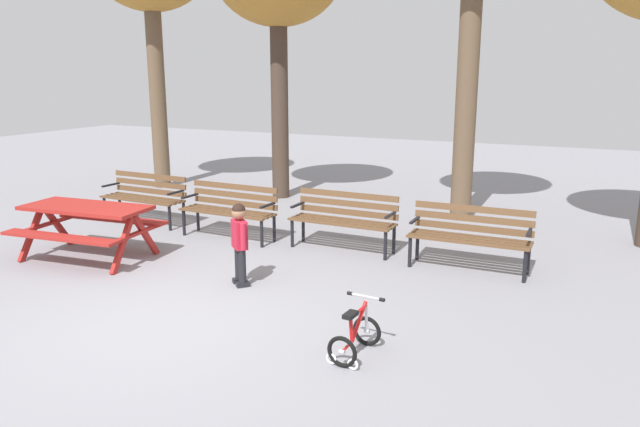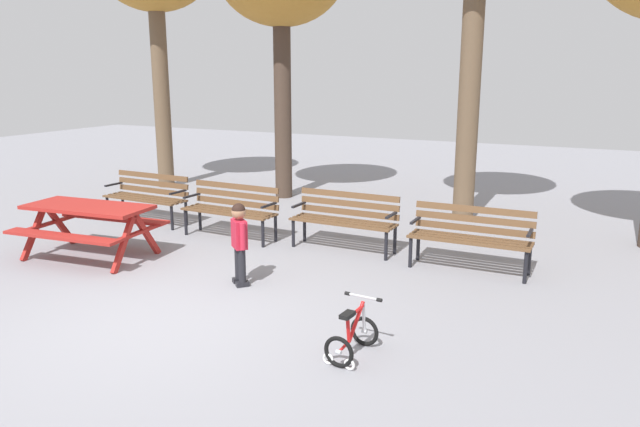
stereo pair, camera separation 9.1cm
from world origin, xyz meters
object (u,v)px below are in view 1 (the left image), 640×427
at_px(park_bench_right, 344,216).
at_px(child_standing, 240,238).
at_px(park_bench_far_right, 470,233).
at_px(kids_bicycle, 355,336).
at_px(park_bench_far_left, 146,194).
at_px(picnic_table, 87,218).
at_px(park_bench_left, 230,206).

relative_size(park_bench_right, child_standing, 1.54).
height_order(park_bench_right, park_bench_far_right, same).
xyz_separation_m(park_bench_right, kids_bicycle, (1.47, -3.21, -0.31)).
distance_m(park_bench_far_left, park_bench_right, 3.80).
bearing_deg(park_bench_right, kids_bicycle, -65.36).
bearing_deg(park_bench_far_left, child_standing, -32.06).
bearing_deg(park_bench_far_left, picnic_table, -71.19).
bearing_deg(park_bench_far_right, picnic_table, -160.09).
relative_size(park_bench_left, child_standing, 1.55).
bearing_deg(park_bench_far_right, park_bench_left, -179.70).
height_order(park_bench_far_left, park_bench_left, same).
relative_size(park_bench_far_left, park_bench_left, 1.00).
height_order(park_bench_far_right, child_standing, child_standing).
xyz_separation_m(child_standing, kids_bicycle, (2.03, -1.21, -0.41)).
bearing_deg(picnic_table, park_bench_left, 55.88).
distance_m(picnic_table, park_bench_far_left, 2.12).
distance_m(park_bench_far_left, park_bench_left, 1.91).
height_order(picnic_table, kids_bicycle, picnic_table).
height_order(park_bench_left, park_bench_right, same).
height_order(park_bench_far_left, kids_bicycle, park_bench_far_left).
bearing_deg(park_bench_far_left, park_bench_far_right, -1.89).
bearing_deg(picnic_table, child_standing, -0.57).
bearing_deg(park_bench_far_right, park_bench_far_left, 178.11).
distance_m(park_bench_right, child_standing, 2.08).
relative_size(picnic_table, park_bench_right, 1.19).
bearing_deg(child_standing, park_bench_right, 74.43).
xyz_separation_m(park_bench_right, child_standing, (-0.56, -2.00, 0.10)).
distance_m(park_bench_far_left, park_bench_far_right, 5.70).
bearing_deg(park_bench_left, picnic_table, -124.12).
bearing_deg(park_bench_far_left, park_bench_right, -0.47).
distance_m(park_bench_left, child_standing, 2.26).
height_order(picnic_table, park_bench_right, park_bench_right).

